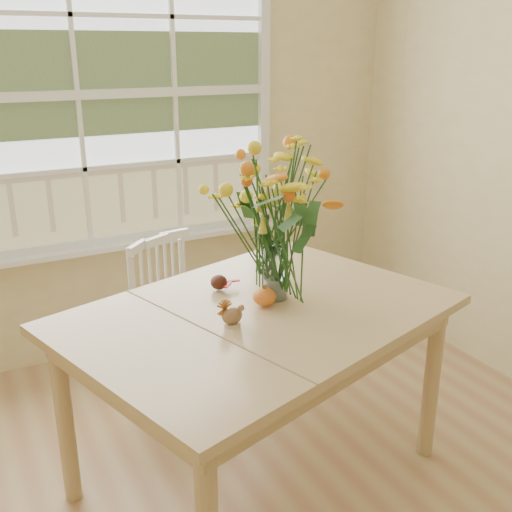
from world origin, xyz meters
TOP-DOWN VIEW (x-y plane):
  - wall_back at (0.00, 2.25)m, footprint 4.00×0.02m
  - window at (0.00, 2.21)m, footprint 2.42×0.12m
  - dining_table at (0.34, 0.79)m, footprint 1.74×1.45m
  - windsor_chair at (0.23, 1.51)m, footprint 0.54×0.53m
  - flower_vase at (0.46, 0.86)m, footprint 0.49×0.49m
  - pumpkin at (0.38, 0.80)m, footprint 0.09×0.09m
  - turkey_figurine at (0.18, 0.70)m, footprint 0.08×0.06m
  - dark_gourd at (0.28, 1.04)m, footprint 0.13×0.08m

SIDE VIEW (x-z plane):
  - windsor_chair at x=0.23m, z-range 0.06..0.93m
  - dining_table at x=0.34m, z-range 0.31..1.11m
  - dark_gourd at x=0.28m, z-range 0.80..0.86m
  - pumpkin at x=0.38m, z-range 0.80..0.87m
  - turkey_figurine at x=0.18m, z-range 0.79..0.89m
  - flower_vase at x=0.46m, z-range 0.86..1.43m
  - wall_back at x=0.00m, z-range 0.00..2.70m
  - window at x=0.00m, z-range 0.66..2.40m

